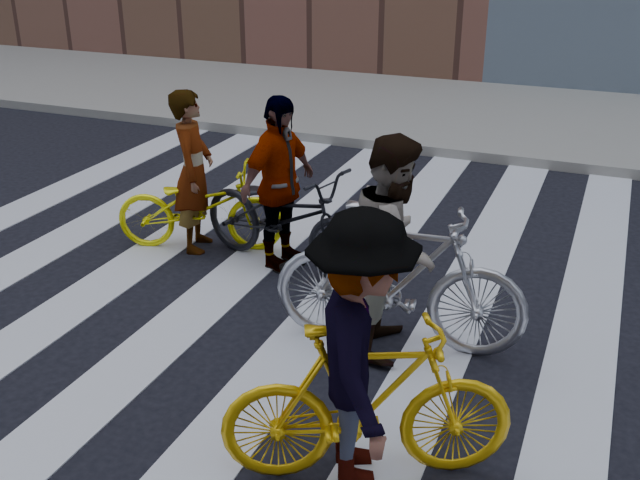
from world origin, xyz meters
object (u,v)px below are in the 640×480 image
Objects in this scene: rider_mid at (395,245)px; bike_yellow_right at (368,403)px; bike_silver_mid at (399,278)px; rider_rear at (279,184)px; rider_left at (193,171)px; bike_yellow_left at (200,207)px; bike_dark_rear at (284,217)px; rider_right at (361,352)px.

bike_yellow_right is at bearing -175.49° from rider_mid.
rider_mid is at bearing 82.82° from bike_silver_mid.
bike_silver_mid is at bearing -109.40° from rider_rear.
rider_mid is at bearing -13.29° from bike_yellow_right.
bike_yellow_right is 1.06× the size of rider_left.
bike_silver_mid is 0.28m from rider_mid.
rider_left is at bearing 21.45° from bike_yellow_right.
bike_yellow_left is 0.98× the size of bike_yellow_right.
rider_left is 1.02m from rider_rear.
rider_right reaches higher than bike_dark_rear.
bike_dark_rear is 1.16× the size of rider_rear.
rider_right is (0.23, -1.58, 0.28)m from bike_silver_mid.
rider_right reaches higher than bike_yellow_left.
rider_right is at bearing -131.30° from rider_rear.
bike_yellow_left is 1.05m from rider_rear.
rider_left reaches higher than bike_yellow_right.
bike_silver_mid is (2.52, -1.13, 0.15)m from bike_yellow_left.
rider_left is at bearing 99.98° from rider_rear.
rider_rear reaches higher than bike_yellow_right.
bike_yellow_left is 3.90m from bike_yellow_right.
rider_left is (-0.05, 0.00, 0.39)m from bike_yellow_left.
bike_yellow_right reaches higher than bike_dark_rear.
bike_silver_mid is 1.61m from bike_yellow_right.
rider_rear reaches higher than bike_silver_mid.
bike_silver_mid is 1.15× the size of rider_mid.
bike_yellow_left is at bearing 58.71° from bike_silver_mid.
rider_left is 0.95× the size of rider_mid.
rider_right reaches higher than rider_left.
bike_yellow_right is 1.01× the size of rider_right.
rider_right is at bearing -152.78° from bike_yellow_left.
bike_dark_rear is 0.35m from rider_rear.
bike_silver_mid is 2.82m from rider_left.
rider_left reaches higher than bike_yellow_left.
bike_yellow_left is 0.39m from rider_left.
bike_yellow_left is at bearing 20.94° from bike_yellow_right.
rider_mid reaches higher than bike_dark_rear.
rider_rear is at bearing 48.86° from bike_silver_mid.
bike_silver_mid is 1.14× the size of bike_yellow_right.
rider_left is (-2.57, 1.13, 0.24)m from bike_silver_mid.
rider_rear is (-1.51, 1.05, -0.02)m from rider_mid.
bike_yellow_left is 0.87× the size of bike_dark_rear.
bike_yellow_left is 0.99× the size of rider_right.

